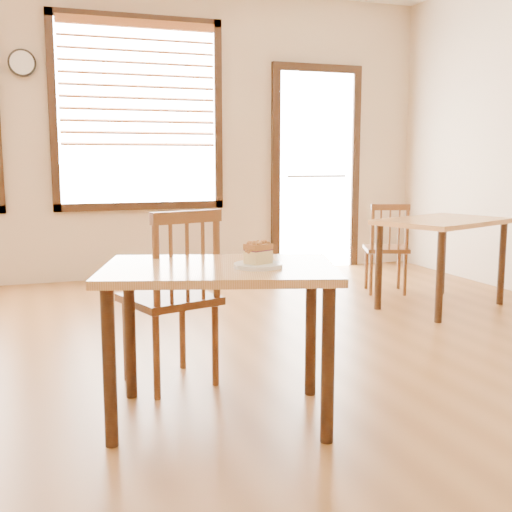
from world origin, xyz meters
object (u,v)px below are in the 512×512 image
Objects in this scene: plate at (258,265)px; cake_slice at (259,252)px; cafe_chair_second at (387,247)px; cafe_table_second at (443,232)px; wall_clock at (22,63)px; cafe_chair_main at (173,297)px; cafe_table_main at (220,289)px.

plate is 0.07m from cake_slice.
cafe_chair_second is 3.23m from plate.
plate is (-2.27, -1.75, 0.12)m from cafe_table_second.
cafe_table_second is 2.87m from cake_slice.
cake_slice is at bearing -75.97° from wall_clock.
cake_slice is (-2.27, -1.75, 0.19)m from cafe_table_second.
cafe_table_second is at bearing 13.94° from cake_slice.
cafe_chair_main reaches higher than cafe_chair_second.
cake_slice is (0.98, -3.93, -1.33)m from wall_clock.
cafe_chair_main is at bearing -77.85° from wall_clock.
plate reaches higher than cafe_table_second.
cafe_table_main and cafe_table_second have the same top height.
plate is 1.65× the size of cake_slice.
plate is at bearing -76.00° from wall_clock.
cafe_table_main is 0.56m from cafe_chair_main.
cake_slice reaches higher than cafe_table_main.
wall_clock reaches higher than cafe_table_main.
plate is at bearing 69.86° from cafe_chair_second.
cafe_chair_second is at bearing 48.32° from plate.
cake_slice is at bearing 69.91° from cafe_chair_second.
cafe_chair_second reaches higher than plate.
cake_slice is at bearing -33.21° from plate.
cafe_chair_main is at bearing -177.89° from cafe_table_second.
cafe_table_main is 5.56× the size of plate.
wall_clock is 4.20m from cafe_table_main.
wall_clock reaches higher than cake_slice.
cafe_table_main is at bearing -77.88° from wall_clock.
cafe_chair_main reaches higher than cake_slice.
cafe_chair_main is 4.40× the size of plate.
cafe_table_second is at bearing 51.23° from cafe_table_main.
cafe_table_second is (2.54, 1.12, 0.14)m from cafe_chair_main.
plate is at bearing -164.13° from cafe_table_second.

